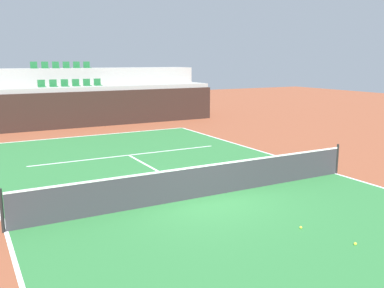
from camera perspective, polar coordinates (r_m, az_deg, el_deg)
The scene contains 15 objects.
ground_plane at distance 12.69m, azimuth 1.66°, elevation -7.16°, with size 80.00×80.00×0.00m, color brown.
court_surface at distance 12.69m, azimuth 1.66°, elevation -7.14°, with size 11.00×24.00×0.01m, color #2D7238.
baseline_far at distance 23.49m, azimuth -13.24°, elevation 1.14°, with size 11.00×0.10×0.00m, color white.
sideline_left at distance 11.14m, azimuth -23.79°, elevation -10.76°, with size 0.10×24.00×0.00m, color white.
sideline_right at distance 16.03m, azimuth 18.75°, elevation -3.79°, with size 0.10×24.00×0.00m, color white.
service_line_far at distance 18.29m, azimuth -8.53°, elevation -1.50°, with size 8.26×0.10×0.00m, color white.
centre_service_line at distance 15.41m, azimuth -4.37°, elevation -3.81°, with size 0.10×6.40×0.00m, color white.
back_wall at distance 26.33m, azimuth -15.19°, elevation 4.46°, with size 18.40×0.30×2.15m, color black.
stands_tier_lower at distance 27.62m, azimuth -15.87°, elevation 4.99°, with size 18.40×2.40×2.41m, color #9E9E99.
stands_tier_upper at distance 29.91m, azimuth -16.98°, elevation 6.41°, with size 18.40×2.40×3.48m, color #9E9E99.
seating_row_lower at distance 27.61m, azimuth -16.07°, elevation 7.75°, with size 3.89×0.44×0.44m.
seating_row_upper at distance 29.92m, azimuth -17.22°, elevation 9.98°, with size 3.89×0.44×0.44m.
tennis_net at distance 12.54m, azimuth 1.68°, elevation -4.96°, with size 11.08×0.08×1.07m.
tennis_ball_0 at distance 10.18m, azimuth 21.16°, elevation -12.44°, with size 0.07×0.07×0.07m, color #CCE033.
tennis_ball_1 at distance 10.71m, azimuth 14.47°, elevation -10.85°, with size 0.07×0.07×0.07m, color #CCE033.
Camera 1 is at (-6.11, -10.38, 4.00)m, focal length 39.53 mm.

